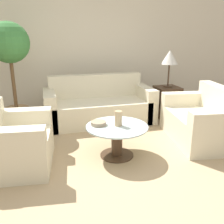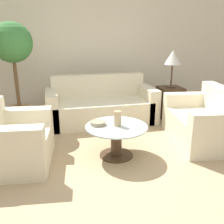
{
  "view_description": "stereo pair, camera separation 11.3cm",
  "coord_description": "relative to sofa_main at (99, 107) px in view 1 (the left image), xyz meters",
  "views": [
    {
      "loc": [
        -0.76,
        -2.3,
        1.59
      ],
      "look_at": [
        0.12,
        0.9,
        0.55
      ],
      "focal_mm": 40.0,
      "sensor_mm": 36.0,
      "label": 1
    },
    {
      "loc": [
        -0.65,
        -2.32,
        1.59
      ],
      "look_at": [
        0.12,
        0.9,
        0.55
      ],
      "focal_mm": 40.0,
      "sensor_mm": 36.0,
      "label": 2
    }
  ],
  "objects": [
    {
      "name": "wall_back",
      "position": [
        -0.19,
        0.97,
        1.02
      ],
      "size": [
        10.0,
        0.06,
        2.6
      ],
      "color": "beige",
      "rests_on": "ground_plane"
    },
    {
      "name": "armchair",
      "position": [
        -1.38,
        -1.39,
        0.0
      ],
      "size": [
        0.88,
        1.02,
        0.82
      ],
      "rotation": [
        0.0,
        0.0,
        1.46
      ],
      "color": "beige",
      "rests_on": "ground_plane"
    },
    {
      "name": "table_lamp",
      "position": [
        1.37,
        -0.07,
        0.87
      ],
      "size": [
        0.32,
        0.32,
        0.7
      ],
      "color": "#422D1E",
      "rests_on": "side_table"
    },
    {
      "name": "rug",
      "position": [
        -0.07,
        -1.46,
        -0.28
      ],
      "size": [
        3.73,
        3.76,
        0.01
      ],
      "color": "tan",
      "rests_on": "ground_plane"
    },
    {
      "name": "sofa_main",
      "position": [
        0.0,
        0.0,
        0.0
      ],
      "size": [
        1.98,
        0.84,
        0.85
      ],
      "color": "beige",
      "rests_on": "ground_plane"
    },
    {
      "name": "vase",
      "position": [
        -0.05,
        -1.46,
        0.25
      ],
      "size": [
        0.1,
        0.1,
        0.2
      ],
      "color": "tan",
      "rests_on": "coffee_table"
    },
    {
      "name": "loveseat",
      "position": [
        1.36,
        -1.28,
        0.0
      ],
      "size": [
        0.98,
        1.4,
        0.84
      ],
      "rotation": [
        0.0,
        0.0,
        -1.71
      ],
      "color": "beige",
      "rests_on": "ground_plane"
    },
    {
      "name": "coffee_table",
      "position": [
        -0.07,
        -1.46,
        -0.0
      ],
      "size": [
        0.82,
        0.82,
        0.44
      ],
      "color": "#422D1E",
      "rests_on": "ground_plane"
    },
    {
      "name": "side_table",
      "position": [
        1.37,
        -0.07,
        0.02
      ],
      "size": [
        0.44,
        0.44,
        0.6
      ],
      "color": "#422D1E",
      "rests_on": "ground_plane"
    },
    {
      "name": "ground_plane",
      "position": [
        -0.19,
        -2.11,
        -0.28
      ],
      "size": [
        14.0,
        14.0,
        0.0
      ],
      "primitive_type": "plane",
      "color": "brown"
    },
    {
      "name": "bowl",
      "position": [
        -0.3,
        -1.37,
        0.18
      ],
      "size": [
        0.2,
        0.2,
        0.05
      ],
      "color": "gray",
      "rests_on": "coffee_table"
    },
    {
      "name": "potted_plant",
      "position": [
        -1.46,
        0.06,
        0.95
      ],
      "size": [
        0.66,
        0.66,
        1.79
      ],
      "color": "#93704C",
      "rests_on": "ground_plane"
    }
  ]
}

